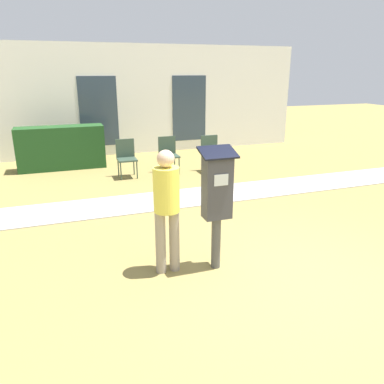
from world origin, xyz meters
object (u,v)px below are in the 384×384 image
object	(u,v)px
outdoor_chair_right	(211,151)
outdoor_chair_middle	(168,152)
parking_meter	(217,193)
outdoor_chair_left	(126,155)
person_standing	(167,203)

from	to	relation	value
outdoor_chair_right	outdoor_chair_middle	bearing A→B (deg)	-171.53
outdoor_chair_middle	outdoor_chair_right	size ratio (longest dim) A/B	1.00
parking_meter	outdoor_chair_middle	size ratio (longest dim) A/B	1.77
parking_meter	outdoor_chair_left	distance (m)	4.80
parking_meter	outdoor_chair_middle	xyz separation A→B (m)	(0.74, 4.78, -0.49)
person_standing	outdoor_chair_left	world-z (taller)	person_standing
outdoor_chair_middle	person_standing	bearing A→B (deg)	-118.76
parking_meter	outdoor_chair_left	size ratio (longest dim) A/B	1.77
outdoor_chair_left	parking_meter	bearing A→B (deg)	-87.52
person_standing	parking_meter	bearing A→B (deg)	1.54
outdoor_chair_left	outdoor_chair_middle	bearing A→B (deg)	0.10
outdoor_chair_middle	outdoor_chair_right	xyz separation A→B (m)	(1.05, -0.21, 0.00)
person_standing	outdoor_chair_left	size ratio (longest dim) A/B	1.76
outdoor_chair_left	outdoor_chair_right	world-z (taller)	same
parking_meter	outdoor_chair_right	bearing A→B (deg)	68.59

